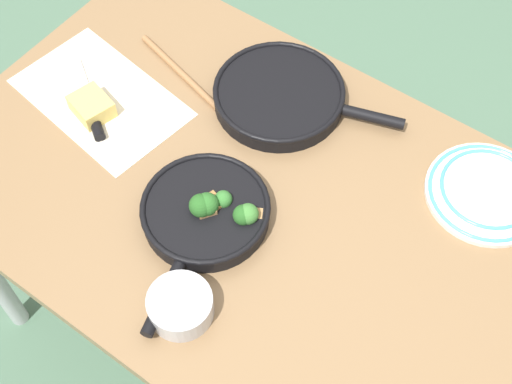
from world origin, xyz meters
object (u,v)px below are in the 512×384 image
grater_knife (91,110)px  dinner_plate_stack (487,191)px  cheese_block (92,107)px  skillet_broccoli (207,212)px  prep_bowl_steel (180,306)px  skillet_eggs (280,95)px  wooden_spoon (204,95)px

grater_knife → dinner_plate_stack: bearing=-125.8°
cheese_block → skillet_broccoli: bearing=-10.5°
skillet_broccoli → prep_bowl_steel: size_ratio=3.30×
skillet_eggs → grater_knife: (-0.31, -0.26, -0.01)m
skillet_eggs → cheese_block: (-0.31, -0.26, -0.00)m
skillet_eggs → prep_bowl_steel: size_ratio=3.44×
cheese_block → dinner_plate_stack: cheese_block is taller
skillet_eggs → cheese_block: 0.41m
grater_knife → prep_bowl_steel: prep_bowl_steel is taller
skillet_broccoli → wooden_spoon: 0.31m
skillet_eggs → dinner_plate_stack: 0.47m
skillet_eggs → grater_knife: bearing=-158.2°
grater_knife → dinner_plate_stack: (0.79, 0.30, 0.00)m
cheese_block → prep_bowl_steel: 0.51m
skillet_eggs → grater_knife: size_ratio=1.87×
cheese_block → prep_bowl_steel: prep_bowl_steel is taller
dinner_plate_stack → skillet_broccoli: bearing=-138.5°
dinner_plate_stack → cheese_block: bearing=-158.9°
wooden_spoon → prep_bowl_steel: (0.28, -0.42, 0.02)m
skillet_broccoli → dinner_plate_stack: bearing=115.8°
skillet_eggs → wooden_spoon: bearing=-166.9°
wooden_spoon → prep_bowl_steel: size_ratio=3.04×
cheese_block → dinner_plate_stack: bearing=21.1°
skillet_broccoli → wooden_spoon: bearing=-156.5°
wooden_spoon → dinner_plate_stack: bearing=25.9°
skillet_broccoli → dinner_plate_stack: size_ratio=1.61×
skillet_eggs → cheese_block: skillet_eggs is taller
dinner_plate_stack → grater_knife: bearing=-158.9°
dinner_plate_stack → skillet_eggs: bearing=-175.1°
grater_knife → cheese_block: cheese_block is taller
wooden_spoon → dinner_plate_stack: size_ratio=1.48×
skillet_eggs → wooden_spoon: size_ratio=1.13×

